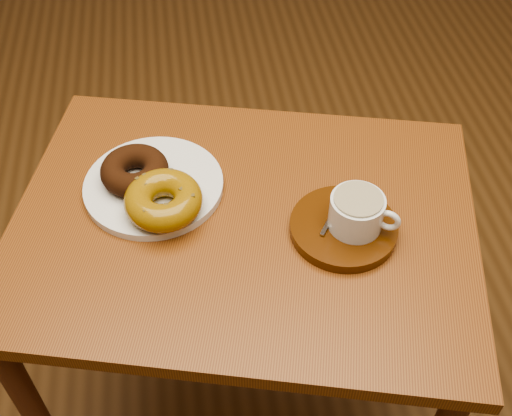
{
  "coord_description": "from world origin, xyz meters",
  "views": [
    {
      "loc": [
        -0.16,
        -0.66,
        1.44
      ],
      "look_at": [
        -0.06,
        0.01,
        0.71
      ],
      "focal_mm": 45.0,
      "sensor_mm": 36.0,
      "label": 1
    }
  ],
  "objects": [
    {
      "name": "donut_caramel",
      "position": [
        -0.21,
        0.03,
        0.72
      ],
      "size": [
        0.14,
        0.14,
        0.05
      ],
      "rotation": [
        0.0,
        0.0,
        -0.13
      ],
      "color": "#8B640F",
      "rests_on": "donut_plate"
    },
    {
      "name": "cafe_table",
      "position": [
        -0.08,
        0.01,
        0.58
      ],
      "size": [
        0.85,
        0.72,
        0.69
      ],
      "rotation": [
        0.0,
        0.0,
        -0.26
      ],
      "color": "brown",
      "rests_on": "ground"
    },
    {
      "name": "donut_plate",
      "position": [
        -0.22,
        0.1,
        0.69
      ],
      "size": [
        0.26,
        0.26,
        0.01
      ],
      "primitive_type": "cylinder",
      "rotation": [
        0.0,
        0.0,
        0.13
      ],
      "color": "silver",
      "rests_on": "cafe_table"
    },
    {
      "name": "coffee_cup",
      "position": [
        0.08,
        -0.04,
        0.73
      ],
      "size": [
        0.1,
        0.08,
        0.06
      ],
      "rotation": [
        0.0,
        0.0,
        -0.53
      ],
      "color": "silver",
      "rests_on": "saucer"
    },
    {
      "name": "saucer",
      "position": [
        0.07,
        -0.04,
        0.69
      ],
      "size": [
        0.19,
        0.19,
        0.02
      ],
      "primitive_type": "cylinder",
      "rotation": [
        0.0,
        0.0,
        -0.12
      ],
      "color": "#3E1E08",
      "rests_on": "cafe_table"
    },
    {
      "name": "teaspoon",
      "position": [
        0.07,
        0.01,
        0.71
      ],
      "size": [
        0.06,
        0.09,
        0.01
      ],
      "rotation": [
        0.0,
        0.0,
        -0.58
      ],
      "color": "silver",
      "rests_on": "saucer"
    },
    {
      "name": "ground",
      "position": [
        0.0,
        0.0,
        0.0
      ],
      "size": [
        6.0,
        6.0,
        0.0
      ],
      "primitive_type": "plane",
      "color": "brown",
      "rests_on": "ground"
    },
    {
      "name": "donut_cinnamon",
      "position": [
        -0.25,
        0.11,
        0.72
      ],
      "size": [
        0.15,
        0.15,
        0.04
      ],
      "primitive_type": "torus",
      "rotation": [
        0.0,
        0.0,
        -0.6
      ],
      "color": "black",
      "rests_on": "donut_plate"
    }
  ]
}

